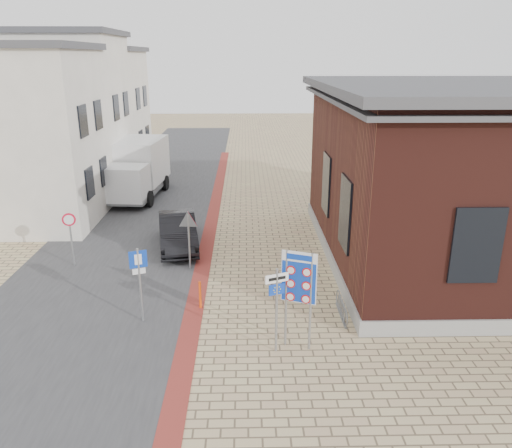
# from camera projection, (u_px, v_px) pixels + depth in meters

# --- Properties ---
(ground) EXTENTS (120.00, 120.00, 0.00)m
(ground) POSITION_uv_depth(u_px,v_px,m) (259.00, 357.00, 13.48)
(ground) COLOR tan
(ground) RESTS_ON ground
(road_strip) EXTENTS (7.00, 60.00, 0.02)m
(road_strip) POSITION_uv_depth(u_px,v_px,m) (152.00, 203.00, 27.57)
(road_strip) COLOR #38383A
(road_strip) RESTS_ON ground
(curb_strip) EXTENTS (0.60, 40.00, 0.02)m
(curb_strip) POSITION_uv_depth(u_px,v_px,m) (209.00, 233.00, 22.91)
(curb_strip) COLOR maroon
(curb_strip) RESTS_ON ground
(brick_building) EXTENTS (13.00, 13.00, 6.80)m
(brick_building) POSITION_uv_depth(u_px,v_px,m) (487.00, 172.00, 19.18)
(brick_building) COLOR gray
(brick_building) RESTS_ON ground
(townhouse_near) EXTENTS (7.40, 6.40, 8.30)m
(townhouse_near) POSITION_uv_depth(u_px,v_px,m) (17.00, 136.00, 23.28)
(townhouse_near) COLOR beige
(townhouse_near) RESTS_ON ground
(townhouse_mid) EXTENTS (7.40, 6.40, 9.10)m
(townhouse_mid) POSITION_uv_depth(u_px,v_px,m) (61.00, 113.00, 28.84)
(townhouse_mid) COLOR beige
(townhouse_mid) RESTS_ON ground
(townhouse_far) EXTENTS (7.40, 6.40, 8.30)m
(townhouse_far) POSITION_uv_depth(u_px,v_px,m) (92.00, 110.00, 34.65)
(townhouse_far) COLOR beige
(townhouse_far) RESTS_ON ground
(bike_rack) EXTENTS (0.08, 1.80, 0.60)m
(bike_rack) POSITION_uv_depth(u_px,v_px,m) (342.00, 308.00, 15.54)
(bike_rack) COLOR slate
(bike_rack) RESTS_ON ground
(sedan) EXTENTS (2.21, 4.48, 1.41)m
(sedan) POSITION_uv_depth(u_px,v_px,m) (178.00, 231.00, 21.02)
(sedan) COLOR black
(sedan) RESTS_ON ground
(box_truck) EXTENTS (3.01, 6.27, 3.18)m
(box_truck) POSITION_uv_depth(u_px,v_px,m) (137.00, 169.00, 28.27)
(box_truck) COLOR slate
(box_truck) RESTS_ON ground
(border_sign) EXTENTS (0.93, 0.39, 2.85)m
(border_sign) POSITION_uv_depth(u_px,v_px,m) (299.00, 280.00, 13.32)
(border_sign) COLOR gray
(border_sign) RESTS_ON ground
(essen_sign) EXTENTS (0.63, 0.28, 2.46)m
(essen_sign) POSITION_uv_depth(u_px,v_px,m) (277.00, 298.00, 13.25)
(essen_sign) COLOR gray
(essen_sign) RESTS_ON ground
(parking_sign) EXTENTS (0.51, 0.22, 2.39)m
(parking_sign) POSITION_uv_depth(u_px,v_px,m) (139.00, 273.00, 14.78)
(parking_sign) COLOR gray
(parking_sign) RESTS_ON ground
(yield_sign) EXTENTS (0.80, 0.12, 2.24)m
(yield_sign) POSITION_uv_depth(u_px,v_px,m) (188.00, 226.00, 18.57)
(yield_sign) COLOR gray
(yield_sign) RESTS_ON ground
(speed_sign) EXTENTS (0.50, 0.13, 2.14)m
(speed_sign) POSITION_uv_depth(u_px,v_px,m) (70.00, 231.00, 18.89)
(speed_sign) COLOR gray
(speed_sign) RESTS_ON ground
(bollard) EXTENTS (0.11, 0.11, 0.94)m
(bollard) POSITION_uv_depth(u_px,v_px,m) (200.00, 295.00, 15.95)
(bollard) COLOR #FB4F0D
(bollard) RESTS_ON ground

